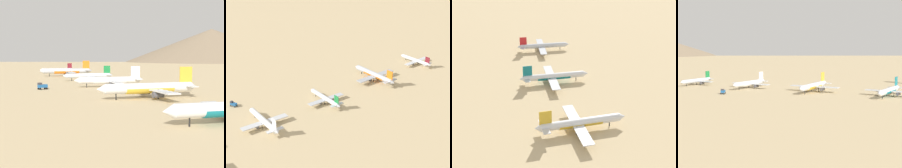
# 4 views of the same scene
# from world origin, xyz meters

# --- Properties ---
(ground_plane) EXTENTS (2007.53, 2007.53, 0.00)m
(ground_plane) POSITION_xyz_m (0.00, 0.00, 0.00)
(ground_plane) COLOR tan
(parked_jet_0) EXTENTS (36.35, 29.57, 10.48)m
(parked_jet_0) POSITION_xyz_m (17.76, -169.72, 3.53)
(parked_jet_0) COLOR silver
(parked_jet_0) RESTS_ON ground
(parked_jet_1) EXTENTS (48.35, 39.29, 13.94)m
(parked_jet_1) POSITION_xyz_m (12.79, -114.03, 4.64)
(parked_jet_1) COLOR #B2B7C1
(parked_jet_1) RESTS_ON ground
(parked_jet_2) EXTENTS (38.38, 31.13, 11.08)m
(parked_jet_2) POSITION_xyz_m (2.11, -55.51, 3.73)
(parked_jet_2) COLOR silver
(parked_jet_2) RESTS_ON ground
(parked_jet_3) EXTENTS (42.47, 34.40, 12.28)m
(parked_jet_3) POSITION_xyz_m (-2.06, -1.64, 4.09)
(parked_jet_3) COLOR silver
(parked_jet_3) RESTS_ON ground
(service_truck) EXTENTS (5.70, 4.60, 3.90)m
(service_truck) POSITION_xyz_m (37.74, 4.15, 2.08)
(service_truck) COLOR #1E5999
(service_truck) RESTS_ON ground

